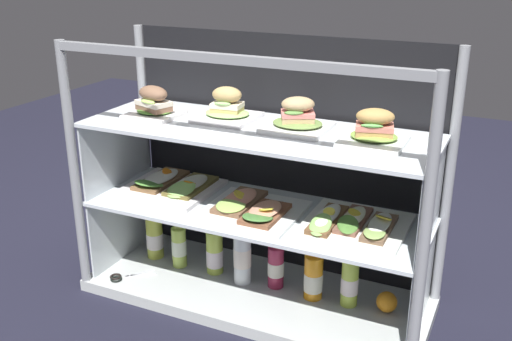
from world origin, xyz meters
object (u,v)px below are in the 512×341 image
object	(u,v)px
plated_roll_sandwich_near_left_corner	(298,119)
orange_fruit_beside_bottles	(387,302)
open_sandwich_tray_center	(353,224)
plated_roll_sandwich_far_left	(227,109)
juice_bottle_front_left_end	(276,265)
kitchen_scissors	(122,277)
open_sandwich_tray_mid_right	(172,185)
plated_roll_sandwich_left_of_center	(154,105)
juice_bottle_front_fourth	(215,252)
open_sandwich_tray_far_left	(251,208)
juice_bottle_front_right_end	(179,245)
juice_bottle_back_right	(155,235)
juice_bottle_front_middle	(242,257)
juice_bottle_near_post	(350,280)
plated_roll_sandwich_mid_left	(374,132)
juice_bottle_back_left	(313,277)

from	to	relation	value
plated_roll_sandwich_near_left_corner	orange_fruit_beside_bottles	bearing A→B (deg)	1.59
open_sandwich_tray_center	plated_roll_sandwich_near_left_corner	bearing A→B (deg)	167.19
plated_roll_sandwich_far_left	juice_bottle_front_left_end	xyz separation A→B (m)	(0.20, -0.01, -0.56)
juice_bottle_front_left_end	orange_fruit_beside_bottles	world-z (taller)	juice_bottle_front_left_end
open_sandwich_tray_center	kitchen_scissors	xyz separation A→B (m)	(-0.84, -0.15, -0.33)
open_sandwich_tray_mid_right	plated_roll_sandwich_left_of_center	bearing A→B (deg)	-116.64
plated_roll_sandwich_near_left_corner	kitchen_scissors	xyz separation A→B (m)	(-0.62, -0.20, -0.64)
plated_roll_sandwich_near_left_corner	kitchen_scissors	bearing A→B (deg)	-162.37
open_sandwich_tray_center	plated_roll_sandwich_far_left	bearing A→B (deg)	172.78
plated_roll_sandwich_near_left_corner	juice_bottle_front_fourth	xyz separation A→B (m)	(-0.32, -0.01, -0.56)
open_sandwich_tray_mid_right	juice_bottle_front_fourth	xyz separation A→B (m)	(0.17, 0.01, -0.25)
plated_roll_sandwich_left_of_center	plated_roll_sandwich_far_left	world-z (taller)	plated_roll_sandwich_far_left
open_sandwich_tray_far_left	open_sandwich_tray_center	xyz separation A→B (m)	(0.35, 0.03, 0.00)
juice_bottle_front_right_end	orange_fruit_beside_bottles	world-z (taller)	juice_bottle_front_right_end
open_sandwich_tray_mid_right	juice_bottle_front_left_end	size ratio (longest dim) A/B	1.55
open_sandwich_tray_mid_right	juice_bottle_front_right_end	xyz separation A→B (m)	(0.02, -0.01, -0.24)
open_sandwich_tray_center	orange_fruit_beside_bottles	bearing A→B (deg)	27.07
juice_bottle_front_left_end	juice_bottle_back_right	bearing A→B (deg)	179.73
plated_roll_sandwich_near_left_corner	juice_bottle_front_middle	distance (m)	0.58
open_sandwich_tray_far_left	open_sandwich_tray_center	distance (m)	0.36
juice_bottle_near_post	open_sandwich_tray_mid_right	bearing A→B (deg)	-179.13
plated_roll_sandwich_mid_left	juice_bottle_near_post	xyz separation A→B (m)	(-0.06, 0.04, -0.55)
juice_bottle_front_right_end	juice_bottle_front_fourth	world-z (taller)	juice_bottle_front_right_end
juice_bottle_back_right	kitchen_scissors	size ratio (longest dim) A/B	1.44
plated_roll_sandwich_mid_left	open_sandwich_tray_mid_right	distance (m)	0.83
open_sandwich_tray_center	juice_bottle_front_right_end	distance (m)	0.74
plated_roll_sandwich_mid_left	open_sandwich_tray_center	size ratio (longest dim) A/B	0.59
plated_roll_sandwich_mid_left	juice_bottle_near_post	world-z (taller)	plated_roll_sandwich_mid_left
open_sandwich_tray_mid_right	open_sandwich_tray_center	distance (m)	0.72
plated_roll_sandwich_left_of_center	plated_roll_sandwich_mid_left	bearing A→B (deg)	1.68
plated_roll_sandwich_far_left	kitchen_scissors	world-z (taller)	plated_roll_sandwich_far_left
juice_bottle_front_left_end	orange_fruit_beside_bottles	bearing A→B (deg)	1.67
juice_bottle_front_middle	orange_fruit_beside_bottles	size ratio (longest dim) A/B	3.33
orange_fruit_beside_bottles	plated_roll_sandwich_near_left_corner	bearing A→B (deg)	-178.41
open_sandwich_tray_far_left	juice_bottle_near_post	size ratio (longest dim) A/B	1.36
plated_roll_sandwich_far_left	orange_fruit_beside_bottles	size ratio (longest dim) A/B	2.75
plated_roll_sandwich_far_left	kitchen_scissors	size ratio (longest dim) A/B	1.24
juice_bottle_near_post	kitchen_scissors	size ratio (longest dim) A/B	1.50
juice_bottle_near_post	orange_fruit_beside_bottles	bearing A→B (deg)	6.13
plated_roll_sandwich_near_left_corner	juice_bottle_back_right	size ratio (longest dim) A/B	0.89
plated_roll_sandwich_far_left	juice_bottle_front_right_end	xyz separation A→B (m)	(-0.20, -0.03, -0.56)
plated_roll_sandwich_mid_left	juice_bottle_back_left	bearing A→B (deg)	172.05
open_sandwich_tray_center	juice_bottle_front_fourth	size ratio (longest dim) A/B	1.49
juice_bottle_front_right_end	juice_bottle_near_post	distance (m)	0.68
plated_roll_sandwich_near_left_corner	plated_roll_sandwich_mid_left	world-z (taller)	same
juice_bottle_front_middle	juice_bottle_front_left_end	world-z (taller)	juice_bottle_front_middle
juice_bottle_front_right_end	open_sandwich_tray_center	bearing A→B (deg)	-2.36
plated_roll_sandwich_left_of_center	juice_bottle_front_right_end	distance (m)	0.57
juice_bottle_back_right	plated_roll_sandwich_left_of_center	bearing A→B (deg)	-38.82
plated_roll_sandwich_mid_left	juice_bottle_front_fourth	size ratio (longest dim) A/B	0.87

